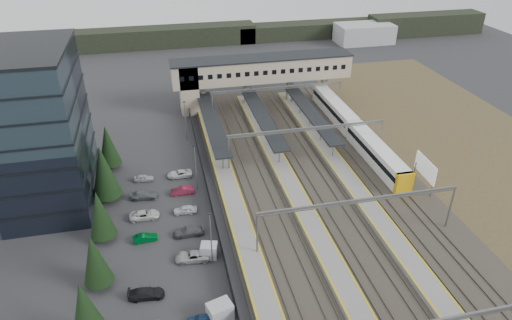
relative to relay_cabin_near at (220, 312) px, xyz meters
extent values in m
plane|color=#2B2B2D|center=(8.40, 17.22, -1.13)|extent=(220.00, 220.00, 0.00)
cube|color=black|center=(-27.60, 29.22, 2.30)|extent=(24.30, 18.30, 0.25)
cube|color=black|center=(-27.60, 29.22, 5.73)|extent=(24.30, 18.30, 0.25)
cone|color=black|center=(-13.60, -0.78, 3.97)|extent=(4.26, 4.26, 8.20)
cylinder|color=black|center=(-13.60, 8.22, -0.53)|extent=(0.44, 0.44, 1.20)
cone|color=black|center=(-13.60, 8.22, 3.27)|extent=(3.54, 3.54, 6.80)
cylinder|color=black|center=(-13.60, 17.22, -0.53)|extent=(0.44, 0.44, 1.20)
cone|color=black|center=(-13.60, 17.22, 3.37)|extent=(3.64, 3.64, 7.00)
cylinder|color=black|center=(-13.60, 27.22, -0.53)|extent=(0.44, 0.44, 1.20)
cone|color=black|center=(-13.60, 27.22, 4.12)|extent=(4.42, 4.42, 8.50)
cylinder|color=black|center=(-13.60, 37.22, -0.53)|extent=(0.44, 0.44, 1.20)
cone|color=black|center=(-13.60, 37.22, 3.47)|extent=(3.74, 3.74, 7.20)
imported|color=black|center=(-8.10, 5.12, -0.51)|extent=(4.40, 2.08, 1.24)
imported|color=#00541F|center=(-8.10, 15.72, -0.57)|extent=(3.46, 1.42, 1.12)
imported|color=silver|center=(-8.10, 21.02, -0.52)|extent=(4.38, 2.02, 1.22)
imported|color=#595F62|center=(-8.10, 26.32, -0.50)|extent=(4.47, 2.17, 1.25)
imported|color=#B8B8BE|center=(-8.10, 31.62, -0.57)|extent=(3.35, 1.59, 1.11)
imported|color=navy|center=(-2.10, -0.18, -0.54)|extent=(3.56, 1.73, 1.17)
imported|color=#B3B3B3|center=(-2.10, 10.42, -0.50)|extent=(4.71, 2.54, 1.25)
imported|color=#505256|center=(-2.10, 15.72, -0.49)|extent=(4.41, 1.81, 1.28)
imported|color=silver|center=(-2.10, 21.02, -0.53)|extent=(3.59, 1.60, 1.20)
imported|color=maroon|center=(-2.10, 26.32, -0.51)|extent=(3.77, 1.34, 1.24)
imported|color=silver|center=(-2.10, 31.62, -0.55)|extent=(4.17, 1.93, 1.16)
cylinder|color=slate|center=(0.40, 9.22, 2.87)|extent=(0.16, 0.16, 8.00)
cube|color=black|center=(0.40, 9.22, 6.87)|extent=(0.50, 0.25, 0.15)
cylinder|color=slate|center=(0.40, 27.22, 2.87)|extent=(0.16, 0.16, 8.00)
cube|color=black|center=(0.40, 27.22, 6.87)|extent=(0.50, 0.25, 0.15)
cylinder|color=slate|center=(0.40, 45.22, 2.87)|extent=(0.16, 0.16, 8.00)
cube|color=black|center=(0.40, 45.22, 6.87)|extent=(0.50, 0.25, 0.15)
cube|color=#26282B|center=(1.90, 22.22, -0.13)|extent=(0.08, 90.00, 2.00)
cube|color=#A7ABAD|center=(0.00, 0.00, 0.00)|extent=(3.16, 2.67, 2.25)
cube|color=#A7ABAD|center=(0.17, 10.63, -0.15)|extent=(2.51, 2.26, 1.95)
cube|color=#342F29|center=(20.40, 22.22, -1.03)|extent=(34.00, 90.00, 0.20)
cube|color=#59544C|center=(7.68, 22.22, -0.85)|extent=(0.08, 90.00, 0.14)
cube|color=#59544C|center=(9.12, 22.22, -0.85)|extent=(0.08, 90.00, 0.14)
cube|color=#59544C|center=(11.68, 22.22, -0.85)|extent=(0.08, 90.00, 0.14)
cube|color=#59544C|center=(13.12, 22.22, -0.85)|extent=(0.08, 90.00, 0.14)
cube|color=#59544C|center=(17.68, 22.22, -0.85)|extent=(0.08, 90.00, 0.14)
cube|color=#59544C|center=(19.12, 22.22, -0.85)|extent=(0.08, 90.00, 0.14)
cube|color=#59544C|center=(21.68, 22.22, -0.85)|extent=(0.08, 90.00, 0.14)
cube|color=#59544C|center=(23.12, 22.22, -0.85)|extent=(0.08, 90.00, 0.14)
cube|color=#59544C|center=(27.68, 22.22, -0.85)|extent=(0.08, 90.00, 0.14)
cube|color=#59544C|center=(29.12, 22.22, -0.85)|extent=(0.08, 90.00, 0.14)
cube|color=#59544C|center=(31.68, 22.22, -0.85)|extent=(0.08, 90.00, 0.14)
cube|color=#59544C|center=(33.12, 22.22, -0.85)|extent=(0.08, 90.00, 0.14)
cube|color=gray|center=(5.40, 22.22, -0.68)|extent=(3.20, 82.00, 0.90)
cube|color=gold|center=(3.95, 22.22, -0.22)|extent=(0.25, 82.00, 0.02)
cube|color=gold|center=(6.85, 22.22, -0.22)|extent=(0.25, 82.00, 0.02)
cube|color=gray|center=(15.40, 22.22, -0.68)|extent=(3.20, 82.00, 0.90)
cube|color=gold|center=(13.95, 22.22, -0.22)|extent=(0.25, 82.00, 0.02)
cube|color=gold|center=(16.85, 22.22, -0.22)|extent=(0.25, 82.00, 0.02)
cube|color=gray|center=(25.40, 22.22, -0.68)|extent=(3.20, 82.00, 0.90)
cube|color=gold|center=(23.95, 22.22, -0.22)|extent=(0.25, 82.00, 0.02)
cube|color=gold|center=(26.85, 22.22, -0.22)|extent=(0.25, 82.00, 0.02)
cube|color=black|center=(5.40, 44.22, 2.87)|extent=(3.00, 30.00, 0.25)
cube|color=slate|center=(5.40, 44.22, 2.72)|extent=(3.10, 30.00, 0.12)
cylinder|color=slate|center=(5.40, 31.22, 1.27)|extent=(0.20, 0.20, 3.10)
cylinder|color=slate|center=(5.40, 37.72, 1.27)|extent=(0.20, 0.20, 3.10)
cylinder|color=slate|center=(5.40, 44.22, 1.27)|extent=(0.20, 0.20, 3.10)
cylinder|color=slate|center=(5.40, 50.72, 1.27)|extent=(0.20, 0.20, 3.10)
cylinder|color=slate|center=(5.40, 57.22, 1.27)|extent=(0.20, 0.20, 3.10)
cube|color=black|center=(15.40, 44.22, 2.87)|extent=(3.00, 30.00, 0.25)
cube|color=slate|center=(15.40, 44.22, 2.72)|extent=(3.10, 30.00, 0.12)
cylinder|color=slate|center=(15.40, 31.22, 1.27)|extent=(0.20, 0.20, 3.10)
cylinder|color=slate|center=(15.40, 37.72, 1.27)|extent=(0.20, 0.20, 3.10)
cylinder|color=slate|center=(15.40, 44.22, 1.27)|extent=(0.20, 0.20, 3.10)
cylinder|color=slate|center=(15.40, 50.72, 1.27)|extent=(0.20, 0.20, 3.10)
cylinder|color=slate|center=(15.40, 57.22, 1.27)|extent=(0.20, 0.20, 3.10)
cube|color=black|center=(25.40, 44.22, 2.87)|extent=(3.00, 30.00, 0.25)
cube|color=slate|center=(25.40, 44.22, 2.72)|extent=(3.10, 30.00, 0.12)
cylinder|color=slate|center=(25.40, 31.22, 1.27)|extent=(0.20, 0.20, 3.10)
cylinder|color=slate|center=(25.40, 37.72, 1.27)|extent=(0.20, 0.20, 3.10)
cylinder|color=slate|center=(25.40, 44.22, 1.27)|extent=(0.20, 0.20, 3.10)
cylinder|color=slate|center=(25.40, 50.72, 1.27)|extent=(0.20, 0.20, 3.10)
cylinder|color=slate|center=(25.40, 57.22, 1.27)|extent=(0.20, 0.20, 3.10)
cube|color=tan|center=(18.90, 59.22, 7.37)|extent=(40.00, 6.00, 5.00)
cube|color=black|center=(18.90, 59.22, 9.92)|extent=(40.40, 6.40, 0.30)
cube|color=tan|center=(2.40, 59.22, 4.37)|extent=(4.00, 6.00, 11.00)
cube|color=black|center=(0.90, 56.20, 7.47)|extent=(1.00, 0.06, 1.00)
cube|color=black|center=(2.90, 56.20, 7.47)|extent=(1.00, 0.06, 1.00)
cube|color=black|center=(4.90, 56.20, 7.47)|extent=(1.00, 0.06, 1.00)
cube|color=black|center=(6.90, 56.20, 7.47)|extent=(1.00, 0.06, 1.00)
cube|color=black|center=(8.90, 56.20, 7.47)|extent=(1.00, 0.06, 1.00)
cube|color=black|center=(10.90, 56.20, 7.47)|extent=(1.00, 0.06, 1.00)
cube|color=black|center=(12.90, 56.20, 7.47)|extent=(1.00, 0.06, 1.00)
cube|color=black|center=(14.90, 56.20, 7.47)|extent=(1.00, 0.06, 1.00)
cube|color=black|center=(16.90, 56.20, 7.47)|extent=(1.00, 0.06, 1.00)
cube|color=black|center=(18.90, 56.20, 7.47)|extent=(1.00, 0.06, 1.00)
cube|color=black|center=(20.90, 56.20, 7.47)|extent=(1.00, 0.06, 1.00)
cube|color=black|center=(22.90, 56.20, 7.47)|extent=(1.00, 0.06, 1.00)
cube|color=black|center=(24.90, 56.20, 7.47)|extent=(1.00, 0.06, 1.00)
cube|color=black|center=(26.90, 56.20, 7.47)|extent=(1.00, 0.06, 1.00)
cube|color=black|center=(28.90, 56.20, 7.47)|extent=(1.00, 0.06, 1.00)
cube|color=black|center=(30.90, 56.20, 7.47)|extent=(1.00, 0.06, 1.00)
cube|color=black|center=(32.90, 56.20, 7.47)|extent=(1.00, 0.06, 1.00)
cube|color=black|center=(34.90, 56.20, 7.47)|extent=(1.00, 0.06, 1.00)
cube|color=black|center=(36.90, 56.20, 7.47)|extent=(1.00, 0.06, 1.00)
cube|color=gray|center=(3.90, 59.22, 1.87)|extent=(1.20, 1.60, 6.00)
cube|color=gray|center=(5.40, 59.22, 1.87)|extent=(1.20, 1.60, 6.00)
cube|color=gray|center=(15.40, 59.22, 1.87)|extent=(1.20, 1.60, 6.00)
cube|color=gray|center=(25.40, 59.22, 1.87)|extent=(1.20, 1.60, 6.00)
cube|color=gray|center=(33.90, 59.22, 1.87)|extent=(1.20, 1.60, 6.00)
cube|color=slate|center=(20.40, -10.78, 5.87)|extent=(28.40, 0.25, 0.35)
cylinder|color=slate|center=(6.40, 9.22, 2.37)|extent=(0.28, 0.28, 7.00)
cylinder|color=slate|center=(34.40, 9.22, 2.37)|extent=(0.28, 0.28, 7.00)
cube|color=slate|center=(20.40, 9.22, 5.87)|extent=(28.40, 0.25, 0.35)
cube|color=slate|center=(20.40, 9.22, 5.47)|extent=(28.40, 0.12, 0.12)
cylinder|color=slate|center=(6.40, 31.22, 2.37)|extent=(0.28, 0.28, 7.00)
cylinder|color=slate|center=(34.40, 31.22, 2.37)|extent=(0.28, 0.28, 7.00)
cube|color=slate|center=(20.40, 31.22, 5.87)|extent=(28.40, 0.25, 0.35)
cube|color=slate|center=(20.40, 31.22, 5.47)|extent=(28.40, 0.12, 0.12)
cylinder|color=slate|center=(6.40, 51.22, 2.37)|extent=(0.28, 0.28, 7.00)
cylinder|color=slate|center=(34.40, 51.22, 2.37)|extent=(0.28, 0.28, 7.00)
cube|color=slate|center=(20.40, 51.22, 5.87)|extent=(28.40, 0.25, 0.35)
cube|color=slate|center=(20.40, 51.22, 5.47)|extent=(28.40, 0.12, 0.12)
cube|color=white|center=(32.40, 28.18, 1.03)|extent=(2.87, 19.90, 3.69)
cube|color=black|center=(32.40, 28.18, 1.44)|extent=(2.93, 19.30, 0.92)
cube|color=slate|center=(32.40, 28.18, -0.56)|extent=(2.46, 18.50, 0.51)
cube|color=white|center=(32.40, 48.69, 1.03)|extent=(2.87, 19.90, 3.69)
cube|color=black|center=(32.40, 48.69, 1.44)|extent=(2.93, 19.30, 0.92)
cube|color=slate|center=(32.40, 48.69, -0.56)|extent=(2.46, 18.50, 0.51)
cube|color=gold|center=(32.40, 18.33, 1.03)|extent=(2.89, 0.90, 3.69)
cylinder|color=slate|center=(36.43, 16.65, 0.57)|extent=(0.20, 0.20, 3.39)
cylinder|color=slate|center=(36.43, 22.01, 0.57)|extent=(0.20, 0.20, 3.39)
cube|color=silver|center=(36.43, 19.33, 2.76)|extent=(0.45, 6.36, 3.18)
cube|color=#463E22|center=(53.40, 22.22, -1.10)|extent=(34.00, 120.00, 0.06)
cube|color=black|center=(-1.60, 112.22, 1.87)|extent=(60.00, 8.00, 6.00)
cube|color=black|center=(48.40, 112.22, 1.37)|extent=(50.00, 8.00, 5.00)
cube|color=black|center=(88.40, 107.22, 2.37)|extent=(40.00, 8.00, 7.00)
cube|color=black|center=(-46.60, 109.22, 1.37)|extent=(30.00, 8.00, 5.00)
cube|color=#A7ABAD|center=(63.40, 102.22, 1.87)|extent=(18.00, 10.00, 6.00)
camera|label=1|loc=(-3.91, -35.85, 40.43)|focal=32.00mm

